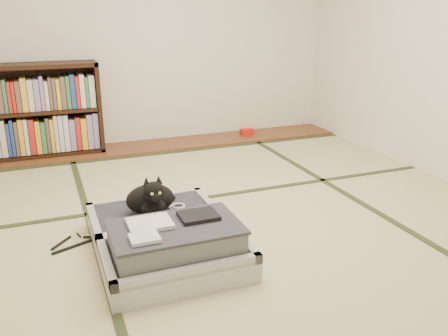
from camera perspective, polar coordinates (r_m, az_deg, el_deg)
name	(u,v)px	position (r m, az deg, el deg)	size (l,w,h in m)	color
floor	(235,215)	(3.47, 1.34, -5.73)	(4.50, 4.50, 0.00)	#CBBB87
wood_strip	(165,145)	(5.26, -7.07, 2.82)	(4.00, 0.50, 0.02)	brown
red_item	(247,132)	(5.60, 2.77, 4.37)	(0.15, 0.09, 0.07)	red
room_shell	(237,4)	(3.16, 1.55, 19.15)	(4.50, 4.50, 4.50)	white
tatami_borders	(212,192)	(3.90, -1.46, -2.88)	(4.00, 4.50, 0.01)	#2D381E
bookcase	(26,114)	(5.08, -22.77, 6.06)	(1.44, 0.33, 0.93)	black
suitcase	(166,238)	(2.92, -6.94, -8.42)	(0.82, 1.09, 0.32)	#B4B5B9
cat	(151,199)	(3.11, -8.75, -3.68)	(0.36, 0.37, 0.29)	black
cable_coil	(177,207)	(3.21, -5.62, -4.68)	(0.11, 0.11, 0.03)	white
hanger	(80,242)	(3.22, -16.92, -8.48)	(0.39, 0.25, 0.01)	black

